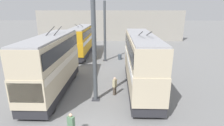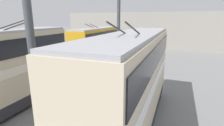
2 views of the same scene
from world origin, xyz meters
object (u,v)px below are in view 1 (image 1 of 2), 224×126
bus_right_near (52,61)px  person_by_left_row (115,86)px  bus_left_far (141,59)px  oil_drum (120,57)px  bus_right_mid (82,39)px  person_aisle_foreground (71,125)px

bus_right_near → person_by_left_row: (-0.53, -5.73, -2.10)m
bus_left_far → bus_right_near: 8.26m
oil_drum → bus_right_mid: bearing=69.6°
person_aisle_foreground → person_by_left_row: bearing=-0.0°
bus_right_near → person_aisle_foreground: bus_right_near is taller
person_aisle_foreground → oil_drum: size_ratio=1.90×
person_aisle_foreground → bus_right_mid: bearing=33.7°
bus_left_far → bus_right_mid: bus_left_far is taller
bus_right_near → oil_drum: size_ratio=11.85×
bus_right_near → oil_drum: bus_right_near is taller
bus_left_far → oil_drum: size_ratio=12.95×
person_by_left_row → person_aisle_foreground: size_ratio=1.07×
bus_right_mid → bus_right_near: bearing=180.0°
person_aisle_foreground → oil_drum: bearing=14.2°
bus_left_far → person_aisle_foreground: size_ratio=6.83×
bus_right_mid → oil_drum: bus_right_mid is taller
bus_right_near → oil_drum: (11.33, -6.36, -2.59)m
bus_right_mid → person_aisle_foreground: bus_right_mid is taller
bus_right_near → person_aisle_foreground: size_ratio=6.24×
bus_left_far → person_by_left_row: bearing=120.9°
bus_right_near → bus_right_mid: bearing=0.0°
person_by_left_row → bus_left_far: bearing=60.7°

